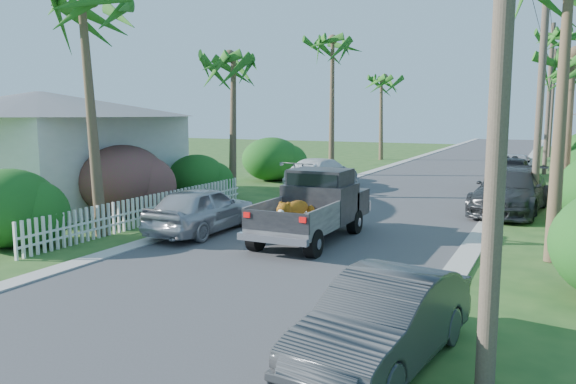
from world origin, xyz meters
The scene contains 28 objects.
ground centered at (0.00, 0.00, 0.00)m, with size 120.00×120.00×0.00m, color #244B1C.
road centered at (0.00, 25.00, 0.01)m, with size 8.00×100.00×0.02m, color #38383A.
curb_left centered at (-4.30, 25.00, 0.03)m, with size 0.60×100.00×0.06m, color #A5A39E.
curb_right centered at (4.30, 25.00, 0.03)m, with size 0.60×100.00×0.06m, color #A5A39E.
pickup_truck centered at (-0.12, 5.74, 1.01)m, with size 1.98×5.12×2.06m.
parked_car_rn centered at (4.12, -1.74, 0.67)m, with size 1.43×4.09×1.35m, color #2E3133.
parked_car_rm centered at (4.79, 12.85, 0.81)m, with size 2.28×5.61×1.63m, color #27292B.
parked_car_rf centered at (4.25, 19.30, 0.82)m, with size 1.94×4.82×1.64m, color black.
parked_car_rd centered at (4.03, 25.42, 0.66)m, with size 2.19×4.74×1.32m, color silver.
parked_car_ln centered at (-3.60, 4.83, 0.74)m, with size 1.75×4.35×1.48m, color #ADAEB4.
parked_car_lf centered at (-4.24, 16.20, 0.75)m, with size 2.10×5.17×1.50m, color silver.
palm_l_a centered at (-6.20, 3.00, 6.93)m, with size 4.40×4.40×8.20m.
palm_l_b centered at (-6.80, 12.00, 6.15)m, with size 4.40×4.40×7.40m.
palm_l_c centered at (-6.00, 22.00, 7.91)m, with size 4.40×4.40×9.20m.
palm_l_d centered at (-6.50, 34.00, 6.44)m, with size 4.40×4.40×7.70m.
palm_r_b centered at (6.60, 15.00, 5.95)m, with size 4.40×4.40×7.20m.
palm_r_c centered at (6.20, 26.00, 8.11)m, with size 4.40×4.40×9.40m.
palm_r_d centered at (6.50, 40.00, 6.74)m, with size 4.40×4.40×8.00m.
shrub_l_a centered at (-7.50, 1.00, 1.10)m, with size 2.60×2.86×2.20m, color #1E4E16.
shrub_l_b centered at (-7.80, 6.00, 1.30)m, with size 3.00×3.30×2.60m, color #A51748.
shrub_l_c centered at (-7.40, 10.00, 1.00)m, with size 2.40×2.64×2.00m, color #1E4E16.
shrub_l_d centered at (-8.00, 18.00, 1.20)m, with size 3.20×3.52×2.40m, color #1E4E16.
picket_fence centered at (-6.00, 5.50, 0.50)m, with size 0.10×11.00×1.00m, color white.
house_left centered at (-13.00, 7.00, 2.12)m, with size 9.00×8.00×4.60m.
utility_pole_a centered at (5.60, -2.00, 4.60)m, with size 1.60×0.26×9.00m.
utility_pole_b centered at (5.60, 13.00, 4.60)m, with size 1.60×0.26×9.00m.
utility_pole_c centered at (5.60, 28.00, 4.60)m, with size 1.60×0.26×9.00m.
utility_pole_d centered at (5.60, 43.00, 4.60)m, with size 1.60×0.26×9.00m.
Camera 1 is at (6.30, -9.54, 3.74)m, focal length 35.00 mm.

